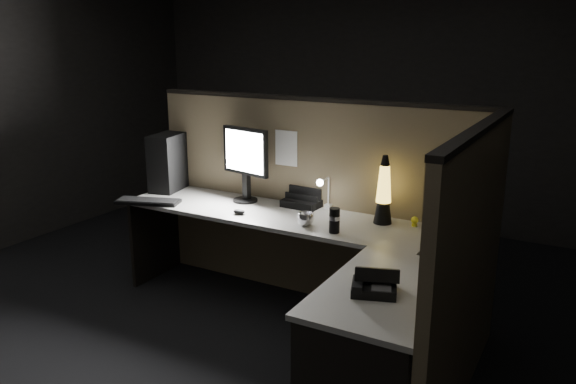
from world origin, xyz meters
The scene contains 17 objects.
floor centered at (0.00, 0.00, 0.00)m, with size 6.00×6.00×0.00m, color black.
room_shell centered at (0.00, 0.00, 1.62)m, with size 6.00×6.00×6.00m.
partition_back centered at (0.00, 0.93, 0.75)m, with size 2.66×0.06×1.50m, color brown.
partition_right centered at (1.33, 0.10, 0.75)m, with size 0.06×1.66×1.50m, color brown.
desk centered at (0.18, 0.25, 0.58)m, with size 2.60×1.60×0.73m.
pc_tower centered at (-1.22, 0.77, 0.96)m, with size 0.20×0.44×0.46m, color black.
monitor centered at (-0.47, 0.76, 1.07)m, with size 0.44×0.19×0.57m.
keyboard centered at (-1.09, 0.34, 0.74)m, with size 0.48×0.16×0.02m, color black.
mouse centered at (-0.33, 0.45, 0.75)m, with size 0.09×0.06×0.03m, color black.
clip_lamp centered at (0.17, 0.81, 0.88)m, with size 0.05×0.20×0.25m.
organizer centered at (-0.02, 0.86, 0.78)m, with size 0.28×0.25×0.21m.
lava_lamp centered at (0.63, 0.76, 0.92)m, with size 0.13×0.13×0.47m.
travel_mug centered at (0.43, 0.42, 0.81)m, with size 0.07×0.07×0.16m, color black.
steel_mug centered at (0.20, 0.46, 0.77)m, with size 0.11×0.11×0.09m, color silver.
figurine centered at (0.84, 0.80, 0.77)m, with size 0.05×0.05×0.05m, color #FFF628.
pinned_paper centered at (-0.20, 0.90, 1.14)m, with size 0.19×0.00×0.27m, color white.
desk_phone centered at (0.96, -0.28, 0.78)m, with size 0.27×0.26×0.13m.
Camera 1 is at (1.83, -2.70, 1.93)m, focal length 35.00 mm.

